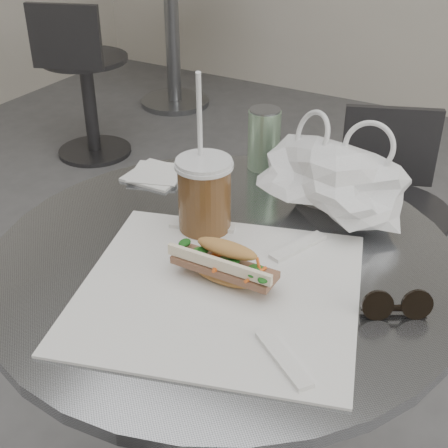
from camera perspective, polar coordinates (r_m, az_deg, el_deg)
The scene contains 11 objects.
cafe_table at distance 1.18m, azimuth 0.03°, elevation -13.92°, with size 0.76×0.76×0.74m.
bg_table at distance 3.65m, azimuth -4.79°, elevation 17.73°, with size 0.70×0.70×0.74m.
chair_far at distance 1.92m, azimuth 14.25°, elevation -1.41°, with size 0.37×0.39×0.67m.
bg_chair at distance 3.04m, azimuth -12.63°, elevation 11.89°, with size 0.42×0.44×0.76m.
sandwich_paper at distance 0.92m, azimuth -0.43°, elevation -6.03°, with size 0.40×0.38×0.00m, color white.
banh_mi at distance 0.92m, azimuth 0.12°, elevation -3.64°, with size 0.20×0.08×0.07m.
iced_coffee at distance 1.04m, azimuth -1.81°, elevation 2.74°, with size 0.10×0.10×0.28m.
sunglasses at distance 0.90m, azimuth 15.50°, elevation -7.26°, with size 0.09×0.07×0.04m.
plastic_bag at distance 1.11m, azimuth 9.83°, elevation 3.94°, with size 0.25×0.19×0.13m, color white, non-canonical shape.
napkin_stack at distance 1.25m, azimuth -6.16°, elevation 4.54°, with size 0.13×0.13×0.01m.
drink_can at distance 1.26m, azimuth 3.68°, elevation 7.78°, with size 0.07×0.07×0.12m.
Camera 1 is at (0.42, -0.52, 1.30)m, focal length 50.00 mm.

